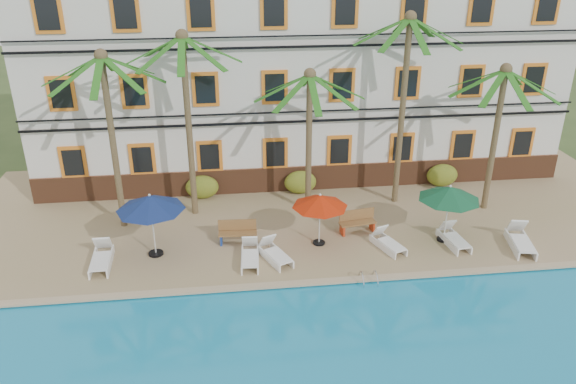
{
  "coord_description": "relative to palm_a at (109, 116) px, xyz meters",
  "views": [
    {
      "loc": [
        -3.87,
        -17.13,
        11.35
      ],
      "look_at": [
        -1.4,
        3.0,
        2.0
      ],
      "focal_mm": 35.0,
      "sensor_mm": 36.0,
      "label": 1
    }
  ],
  "objects": [
    {
      "name": "shrub_right",
      "position": [
        14.67,
        2.28,
        -4.2
      ],
      "size": [
        1.5,
        0.9,
        1.1
      ],
      "primitive_type": "ellipsoid",
      "color": "#1E5A19",
      "rests_on": "pool_deck"
    },
    {
      "name": "palm_c",
      "position": [
        7.86,
        0.52,
        -0.61
      ],
      "size": [
        4.53,
        4.53,
        6.27
      ],
      "color": "brown",
      "rests_on": "pool_deck"
    },
    {
      "name": "palm_b",
      "position": [
        2.93,
        0.8,
        0.31
      ],
      "size": [
        4.53,
        4.53,
        7.83
      ],
      "color": "brown",
      "rests_on": "pool_deck"
    },
    {
      "name": "ground",
      "position": [
        8.15,
        -4.32,
        -5.0
      ],
      "size": [
        100.0,
        100.0,
        0.0
      ],
      "primitive_type": "plane",
      "color": "#384C23",
      "rests_on": "ground"
    },
    {
      "name": "lounger_a",
      "position": [
        -0.36,
        -3.08,
        -4.46
      ],
      "size": [
        0.75,
        1.93,
        0.9
      ],
      "color": "white",
      "rests_on": "pool_deck"
    },
    {
      "name": "shrub_left",
      "position": [
        3.23,
        2.28,
        -4.2
      ],
      "size": [
        1.5,
        0.9,
        1.1
      ],
      "primitive_type": "ellipsoid",
      "color": "#1E5A19",
      "rests_on": "pool_deck"
    },
    {
      "name": "umbrella_blue",
      "position": [
        1.54,
        -2.57,
        -2.58
      ],
      "size": [
        2.54,
        2.54,
        2.54
      ],
      "color": "black",
      "rests_on": "pool_deck"
    },
    {
      "name": "pool_deck",
      "position": [
        8.15,
        0.68,
        -4.87
      ],
      "size": [
        30.0,
        12.0,
        0.25
      ],
      "primitive_type": "cube",
      "color": "tan",
      "rests_on": "ground"
    },
    {
      "name": "lounger_f",
      "position": [
        15.54,
        -3.75,
        -4.44
      ],
      "size": [
        1.13,
        2.12,
        0.95
      ],
      "color": "white",
      "rests_on": "pool_deck"
    },
    {
      "name": "umbrella_red",
      "position": [
        7.84,
        -2.51,
        -2.9
      ],
      "size": [
        2.17,
        2.17,
        2.17
      ],
      "color": "black",
      "rests_on": "pool_deck"
    },
    {
      "name": "pool_ladder",
      "position": [
        9.11,
        -5.32,
        -4.75
      ],
      "size": [
        0.54,
        0.74,
        0.74
      ],
      "color": "silver",
      "rests_on": "ground"
    },
    {
      "name": "palm_e",
      "position": [
        15.69,
        -0.25,
        -0.51
      ],
      "size": [
        4.53,
        4.53,
        6.43
      ],
      "color": "brown",
      "rests_on": "pool_deck"
    },
    {
      "name": "palm_d",
      "position": [
        11.93,
        0.91,
        0.61
      ],
      "size": [
        4.53,
        4.53,
        8.36
      ],
      "color": "brown",
      "rests_on": "pool_deck"
    },
    {
      "name": "lounger_b",
      "position": [
        5.06,
        -3.53,
        -4.47
      ],
      "size": [
        0.76,
        1.83,
        0.85
      ],
      "color": "white",
      "rests_on": "pool_deck"
    },
    {
      "name": "shrub_mid",
      "position": [
        7.78,
        2.28,
        -4.2
      ],
      "size": [
        1.5,
        0.9,
        1.1
      ],
      "primitive_type": "ellipsoid",
      "color": "#1E5A19",
      "rests_on": "pool_deck"
    },
    {
      "name": "umbrella_green",
      "position": [
        12.82,
        -2.85,
        -2.7
      ],
      "size": [
        2.4,
        2.4,
        2.41
      ],
      "color": "black",
      "rests_on": "pool_deck"
    },
    {
      "name": "palm_a",
      "position": [
        0.0,
        0.0,
        0.0
      ],
      "size": [
        4.53,
        4.53,
        7.3
      ],
      "color": "brown",
      "rests_on": "pool_deck"
    },
    {
      "name": "lounger_c",
      "position": [
        5.99,
        -3.48,
        -4.48
      ],
      "size": [
        1.27,
        1.86,
        0.83
      ],
      "color": "white",
      "rests_on": "pool_deck"
    },
    {
      "name": "bench_right",
      "position": [
        9.54,
        -1.7,
        -4.28
      ],
      "size": [
        1.55,
        0.69,
        0.93
      ],
      "color": "olive",
      "rests_on": "pool_deck"
    },
    {
      "name": "pool_coping",
      "position": [
        8.15,
        -5.22,
        -4.72
      ],
      "size": [
        30.0,
        0.35,
        0.06
      ],
      "primitive_type": "cube",
      "color": "tan",
      "rests_on": "pool_deck"
    },
    {
      "name": "bench_left",
      "position": [
        4.68,
        -2.0,
        -4.28
      ],
      "size": [
        1.52,
        0.56,
        0.93
      ],
      "color": "olive",
      "rests_on": "pool_deck"
    },
    {
      "name": "lounger_e",
      "position": [
        13.06,
        -3.19,
        -4.48
      ],
      "size": [
        0.82,
        1.83,
        0.84
      ],
      "color": "white",
      "rests_on": "pool_deck"
    },
    {
      "name": "hotel_building",
      "position": [
        8.15,
        5.66,
        0.37
      ],
      "size": [
        25.4,
        6.44,
        10.22
      ],
      "color": "silver",
      "rests_on": "pool_deck"
    },
    {
      "name": "lounger_d",
      "position": [
        10.41,
        -3.18,
        -4.49
      ],
      "size": [
        1.15,
        1.78,
        0.79
      ],
      "color": "white",
      "rests_on": "pool_deck"
    }
  ]
}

